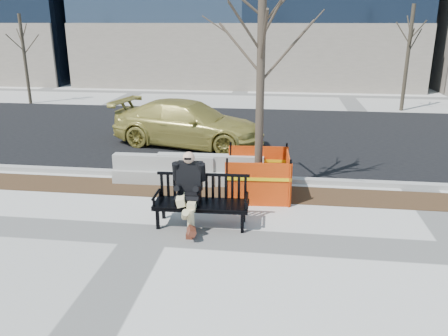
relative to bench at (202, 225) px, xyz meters
The scene contains 12 objects.
ground 1.16m from the bench, 149.61° to the right, with size 120.00×120.00×0.00m, color beige.
mulch_strip 2.25m from the bench, 116.48° to the left, with size 40.00×1.20×0.02m, color #47301C.
asphalt_street 8.27m from the bench, 96.96° to the left, with size 60.00×10.40×0.01m, color black.
curb 3.13m from the bench, 108.69° to the left, with size 60.00×0.25×0.12m, color #9E9B93.
bench is the anchor object (origin of this frame).
seated_man 0.28m from the bench, behind, with size 0.68×1.13×1.58m, color black, non-canonical shape.
tree_fence 2.20m from the bench, 60.76° to the left, with size 2.31×2.31×5.77m, color #F8400C, non-canonical shape.
sedan 6.57m from the bench, 104.04° to the left, with size 2.15×5.28×1.53m, color #A59741.
jersey_barrier_left 2.89m from the bench, 120.46° to the left, with size 2.70×0.54×0.77m, color #9D9A93, non-canonical shape.
jersey_barrier_right 2.59m from the bench, 94.99° to the left, with size 2.81×0.56×0.81m, color #A3A098, non-canonical shape.
far_tree_left 17.80m from the bench, 130.54° to the left, with size 1.79×1.79×4.84m, color #453B2C, non-canonical shape.
far_tree_right 15.79m from the bench, 62.41° to the left, with size 1.95×1.95×5.26m, color #403729, non-canonical shape.
Camera 1 is at (2.61, -8.02, 4.13)m, focal length 36.22 mm.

